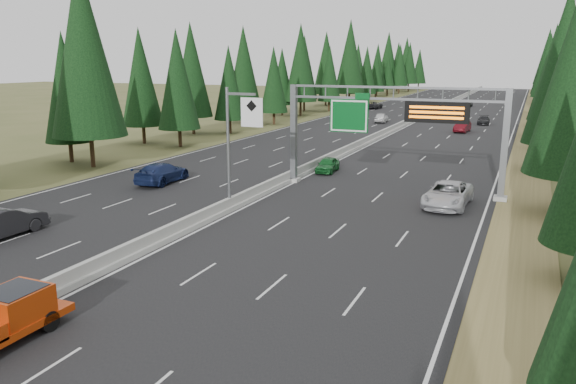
% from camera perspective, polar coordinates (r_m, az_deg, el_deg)
% --- Properties ---
extents(road, '(32.00, 260.00, 0.08)m').
position_cam_1_polar(road, '(88.57, 11.86, 6.64)').
color(road, black).
rests_on(road, ground).
extents(shoulder_right, '(3.60, 260.00, 0.06)m').
position_cam_1_polar(shoulder_right, '(86.77, 23.48, 5.70)').
color(shoulder_right, olive).
rests_on(shoulder_right, ground).
extents(shoulder_left, '(3.60, 260.00, 0.06)m').
position_cam_1_polar(shoulder_left, '(93.78, 1.08, 7.26)').
color(shoulder_left, '#485025').
rests_on(shoulder_left, ground).
extents(median_barrier, '(0.70, 260.00, 0.85)m').
position_cam_1_polar(median_barrier, '(88.53, 11.87, 6.88)').
color(median_barrier, '#9C9C96').
rests_on(median_barrier, road).
extents(sign_gantry, '(16.75, 0.98, 7.80)m').
position_cam_1_polar(sign_gantry, '(42.29, 11.36, 6.93)').
color(sign_gantry, slate).
rests_on(sign_gantry, road).
extents(hov_sign_pole, '(2.80, 0.50, 8.00)m').
position_cam_1_polar(hov_sign_pole, '(35.96, -5.32, 5.19)').
color(hov_sign_pole, slate).
rests_on(hov_sign_pole, road).
extents(tree_row_right, '(11.15, 242.28, 18.92)m').
position_cam_1_polar(tree_row_right, '(87.47, 26.84, 11.30)').
color(tree_row_right, black).
rests_on(tree_row_right, ground).
extents(tree_row_left, '(11.94, 243.35, 18.86)m').
position_cam_1_polar(tree_row_left, '(84.27, -4.80, 12.80)').
color(tree_row_left, black).
rests_on(tree_row_left, ground).
extents(silver_minivan, '(2.99, 5.98, 1.63)m').
position_cam_1_polar(silver_minivan, '(39.39, 15.93, -0.24)').
color(silver_minivan, silver).
rests_on(silver_minivan, road).
extents(red_pickup, '(1.91, 5.34, 1.74)m').
position_cam_1_polar(red_pickup, '(22.35, -26.74, -11.06)').
color(red_pickup, black).
rests_on(red_pickup, road).
extents(car_ahead_green, '(1.83, 3.91, 1.29)m').
position_cam_1_polar(car_ahead_green, '(49.82, 4.04, 2.78)').
color(car_ahead_green, '#166025').
rests_on(car_ahead_green, road).
extents(car_ahead_dkred, '(1.99, 4.69, 1.50)m').
position_cam_1_polar(car_ahead_dkred, '(81.71, 17.29, 6.36)').
color(car_ahead_dkred, '#580C14').
rests_on(car_ahead_dkred, road).
extents(car_ahead_dkgrey, '(2.02, 4.50, 1.28)m').
position_cam_1_polar(car_ahead_dkgrey, '(92.88, 19.25, 6.91)').
color(car_ahead_dkgrey, black).
rests_on(car_ahead_dkgrey, road).
extents(car_ahead_white, '(2.87, 5.59, 1.51)m').
position_cam_1_polar(car_ahead_white, '(106.21, 14.91, 7.96)').
color(car_ahead_white, silver).
rests_on(car_ahead_white, road).
extents(car_ahead_far, '(1.54, 3.80, 1.29)m').
position_cam_1_polar(car_ahead_far, '(128.44, 17.87, 8.55)').
color(car_ahead_far, black).
rests_on(car_ahead_far, road).
extents(car_onc_near, '(1.91, 5.07, 1.65)m').
position_cam_1_polar(car_onc_near, '(35.15, -26.99, -2.76)').
color(car_onc_near, black).
rests_on(car_onc_near, road).
extents(car_onc_blue, '(2.64, 5.77, 1.64)m').
position_cam_1_polar(car_onc_blue, '(46.35, -12.68, 1.92)').
color(car_onc_blue, '#162350').
rests_on(car_onc_blue, road).
extents(car_onc_white, '(2.20, 4.65, 1.53)m').
position_cam_1_polar(car_onc_white, '(91.84, 9.47, 7.47)').
color(car_onc_white, silver).
rests_on(car_onc_white, road).
extents(car_onc_far, '(2.61, 5.28, 1.44)m').
position_cam_1_polar(car_onc_far, '(118.26, 8.77, 8.71)').
color(car_onc_far, black).
rests_on(car_onc_far, road).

